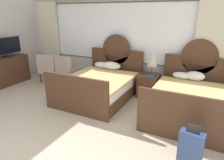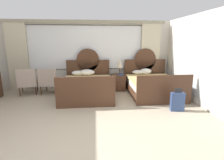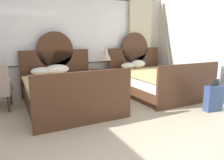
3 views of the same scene
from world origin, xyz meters
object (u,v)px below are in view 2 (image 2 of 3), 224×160
Objects in this scene: book_on_nightstand at (121,74)px; armchair_by_window_centre at (28,81)px; bed_near_window at (87,86)px; nightstand_between_beds at (118,82)px; suitcase_on_floor at (177,102)px; table_lamp_on_nightstand at (119,63)px; armchair_by_window_left at (49,81)px; bed_near_mirror at (152,85)px.

book_on_nightstand is 3.40m from armchair_by_window_centre.
bed_near_window is 1.34m from nightstand_between_beds.
suitcase_on_floor is at bearing -22.96° from armchair_by_window_centre.
suitcase_on_floor is (1.35, -2.25, -0.05)m from nightstand_between_beds.
book_on_nightstand is at bearing 120.36° from suitcase_on_floor.
table_lamp_on_nightstand reaches higher than armchair_by_window_left.
bed_near_window reaches higher than armchair_by_window_centre.
bed_near_mirror is 2.32× the size of armchair_by_window_centre.
bed_near_mirror is 1.33m from nightstand_between_beds.
bed_near_window and bed_near_mirror have the same top height.
bed_near_mirror reaches higher than book_on_nightstand.
nightstand_between_beds is 0.66× the size of armchair_by_window_left.
bed_near_mirror is 1.48m from table_lamp_on_nightstand.
armchair_by_window_left is (-1.38, 0.37, 0.15)m from bed_near_window.
armchair_by_window_centre is (-4.46, 0.37, 0.15)m from bed_near_mirror.
nightstand_between_beds is 1.02× the size of table_lamp_on_nightstand.
armchair_by_window_left reaches higher than nightstand_between_beds.
nightstand_between_beds is 0.96× the size of suitcase_on_floor.
bed_near_window is 2.16m from armchair_by_window_centre.
suitcase_on_floor is at bearing -26.78° from armchair_by_window_left.
bed_near_window reaches higher than nightstand_between_beds.
armchair_by_window_centre is at bearing 175.23° from bed_near_mirror.
armchair_by_window_left reaches higher than book_on_nightstand.
table_lamp_on_nightstand is at bearing 148.54° from bed_near_mirror.
bed_near_window is 2.32× the size of armchair_by_window_left.
bed_near_window is at bearing 179.89° from bed_near_mirror.
bed_near_window is 3.40× the size of suitcase_on_floor.
bed_near_window is at bearing -151.29° from table_lamp_on_nightstand.
suitcase_on_floor is (2.52, -1.60, -0.08)m from bed_near_window.
book_on_nightstand is (0.10, -0.11, 0.33)m from nightstand_between_beds.
suitcase_on_floor is (4.65, -1.97, -0.23)m from armchair_by_window_centre.
bed_near_window is at bearing -150.97° from nightstand_between_beds.
bed_near_mirror is 4.48m from armchair_by_window_centre.
bed_near_window is at bearing -9.80° from armchair_by_window_centre.
table_lamp_on_nightstand is at bearing 21.56° from nightstand_between_beds.
nightstand_between_beds is at bearing 4.89° from armchair_by_window_centre.
armchair_by_window_centre is at bearing 170.20° from bed_near_window.
armchair_by_window_left is (-2.60, -0.31, -0.56)m from table_lamp_on_nightstand.
armchair_by_window_centre is at bearing 179.89° from armchair_by_window_left.
bed_near_window is 2.99m from suitcase_on_floor.
bed_near_mirror is at bearing -31.46° from table_lamp_on_nightstand.
suitcase_on_floor is (0.19, -1.60, -0.08)m from bed_near_mirror.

